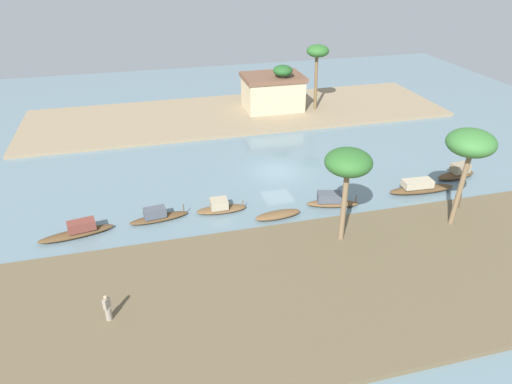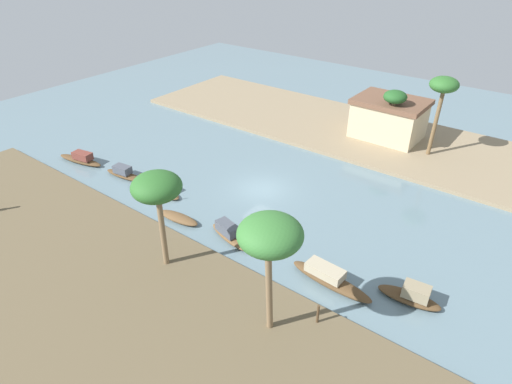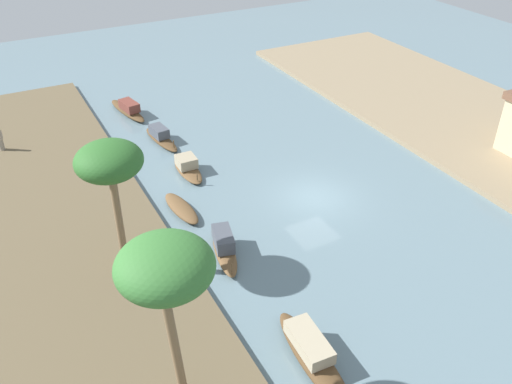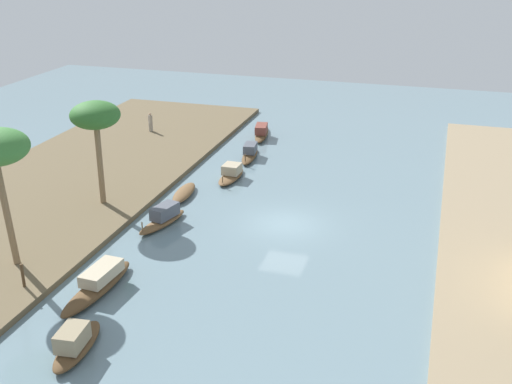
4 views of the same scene
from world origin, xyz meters
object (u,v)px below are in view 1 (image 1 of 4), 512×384
(sampan_with_red_awning, at_px, (78,231))
(mooring_post, at_px, (460,200))
(riverside_building, at_px, (273,92))
(sampan_near_left_bank, at_px, (278,215))
(sampan_open_hull, at_px, (221,207))
(sampan_midstream, at_px, (457,173))
(person_on_near_bank, at_px, (108,309))
(sampan_with_tall_canopy, at_px, (420,188))
(palm_tree_right_tall, at_px, (318,54))
(palm_tree_left_far, at_px, (471,144))
(palm_tree_right_short, at_px, (283,73))
(sampan_upstream_small, at_px, (331,201))
(palm_tree_left_near, at_px, (348,164))
(sampan_foreground, at_px, (157,216))

(sampan_with_red_awning, xyz_separation_m, mooring_post, (26.47, -3.59, 0.51))
(riverside_building, bearing_deg, sampan_near_left_bank, -104.95)
(sampan_open_hull, bearing_deg, sampan_near_left_bank, -24.89)
(sampan_midstream, distance_m, sampan_open_hull, 20.00)
(sampan_open_hull, bearing_deg, person_on_near_bank, -127.08)
(sampan_with_tall_canopy, relative_size, sampan_midstream, 1.49)
(sampan_with_tall_canopy, xyz_separation_m, palm_tree_right_tall, (-0.93, 20.57, 6.04))
(mooring_post, bearing_deg, sampan_with_red_awning, 172.27)
(sampan_with_red_awning, distance_m, palm_tree_left_far, 25.90)
(sampan_near_left_bank, distance_m, riverside_building, 23.47)
(mooring_post, xyz_separation_m, riverside_building, (-6.68, 25.01, 1.35))
(sampan_with_tall_canopy, xyz_separation_m, riverside_building, (-5.61, 21.78, 1.83))
(palm_tree_right_tall, distance_m, riverside_building, 6.41)
(sampan_with_tall_canopy, bearing_deg, sampan_open_hull, 179.30)
(mooring_post, distance_m, palm_tree_right_short, 24.72)
(sampan_midstream, xyz_separation_m, sampan_open_hull, (-20.00, -0.40, -0.10))
(palm_tree_left_far, bearing_deg, sampan_near_left_bank, 158.61)
(sampan_near_left_bank, distance_m, sampan_open_hull, 4.21)
(palm_tree_right_tall, bearing_deg, palm_tree_right_short, -178.54)
(sampan_upstream_small, height_order, person_on_near_bank, person_on_near_bank)
(person_on_near_bank, height_order, palm_tree_left_near, palm_tree_left_near)
(sampan_with_red_awning, xyz_separation_m, palm_tree_left_far, (24.64, -5.46, 5.81))
(sampan_foreground, bearing_deg, sampan_upstream_small, -12.91)
(sampan_upstream_small, distance_m, person_on_near_bank, 17.77)
(sampan_with_red_awning, relative_size, palm_tree_left_far, 0.72)
(sampan_near_left_bank, relative_size, palm_tree_left_near, 0.56)
(sampan_near_left_bank, xyz_separation_m, person_on_near_bank, (-11.41, -7.75, 0.77))
(riverside_building, bearing_deg, sampan_upstream_small, -94.53)
(sampan_foreground, distance_m, palm_tree_left_far, 21.15)
(sampan_near_left_bank, height_order, person_on_near_bank, person_on_near_bank)
(sampan_midstream, height_order, person_on_near_bank, person_on_near_bank)
(sampan_upstream_small, xyz_separation_m, sampan_midstream, (11.93, 1.71, 0.01))
(sampan_open_hull, relative_size, palm_tree_right_tall, 0.51)
(palm_tree_right_tall, bearing_deg, sampan_upstream_small, -107.68)
(sampan_foreground, relative_size, palm_tree_right_short, 0.81)
(person_on_near_bank, relative_size, palm_tree_right_tall, 0.22)
(sampan_near_left_bank, distance_m, sampan_foreground, 8.49)
(sampan_with_red_awning, bearing_deg, sampan_open_hull, -5.98)
(sampan_midstream, distance_m, palm_tree_right_tall, 20.69)
(palm_tree_left_far, relative_size, riverside_building, 1.02)
(sampan_open_hull, distance_m, palm_tree_right_tall, 25.14)
(sampan_near_left_bank, distance_m, sampan_with_red_awning, 13.60)
(sampan_midstream, xyz_separation_m, person_on_near_bank, (-27.63, -10.01, 0.54))
(sampan_with_red_awning, bearing_deg, palm_tree_left_near, -27.30)
(mooring_post, bearing_deg, sampan_with_tall_canopy, 108.34)
(riverside_building, bearing_deg, palm_tree_left_near, -96.33)
(mooring_post, xyz_separation_m, palm_tree_right_tall, (-2.00, 23.80, 5.57))
(mooring_post, bearing_deg, sampan_open_hull, 165.43)
(sampan_foreground, relative_size, riverside_building, 0.63)
(sampan_near_left_bank, height_order, sampan_with_red_awning, sampan_with_red_awning)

